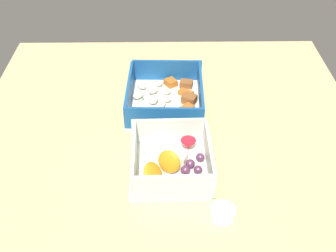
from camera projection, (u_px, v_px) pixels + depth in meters
table_surface at (168, 140)px, 84.66cm from camera, size 80.00×80.00×2.00cm
pasta_container at (166, 97)px, 91.66cm from camera, size 19.31×16.55×5.66cm
fruit_bowl at (172, 162)px, 75.41cm from camera, size 15.63×14.28×5.87cm
paper_cup_liner at (223, 213)px, 67.96cm from camera, size 4.17×4.17×1.68cm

